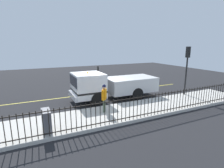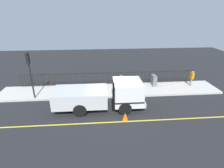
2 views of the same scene
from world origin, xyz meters
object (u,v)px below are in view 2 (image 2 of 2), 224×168
Objects in this scene: worker_standing at (121,80)px; traffic_light_near at (29,67)px; utility_cabinet at (154,80)px; pedestrian_distant at (192,76)px; work_truck at (106,94)px; traffic_cone at (125,116)px.

traffic_light_near is (-0.75, 7.46, 1.70)m from worker_standing.
pedestrian_distant is at bearing -97.21° from utility_cabinet.
work_truck is at bearing 127.28° from utility_cabinet.
worker_standing is at bearing 107.53° from utility_cabinet.
worker_standing is at bearing 99.71° from pedestrian_distant.
traffic_light_near is at bearing -49.05° from worker_standing.
traffic_cone is (-3.67, -7.19, -2.62)m from traffic_light_near.
pedestrian_distant reaches higher than traffic_cone.
work_truck reaches higher than worker_standing.
pedestrian_distant is (3.25, -8.44, 0.00)m from work_truck.
traffic_light_near reaches higher than pedestrian_distant.
work_truck is 3.01m from worker_standing.
utility_cabinet is at bearing 87.42° from pedestrian_distant.
pedestrian_distant is at bearing 111.53° from work_truck.
traffic_light_near is at bearing 99.52° from utility_cabinet.
work_truck is at bearing 74.43° from traffic_light_near.
work_truck is at bearing 115.69° from pedestrian_distant.
work_truck is 2.34m from traffic_cone.
traffic_light_near reaches higher than work_truck.
worker_standing reaches higher than traffic_cone.
work_truck is 1.76× the size of traffic_light_near.
worker_standing is at bearing -3.50° from traffic_cone.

